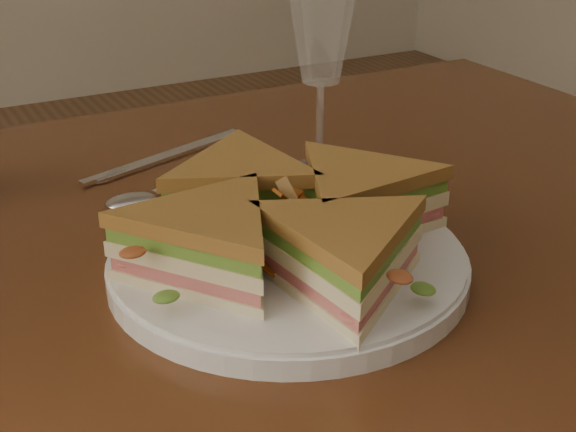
{
  "coord_description": "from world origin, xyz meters",
  "views": [
    {
      "loc": [
        -0.23,
        -0.56,
        1.06
      ],
      "look_at": [
        0.03,
        -0.07,
        0.8
      ],
      "focal_mm": 50.0,
      "sensor_mm": 36.0,
      "label": 1
    }
  ],
  "objects": [
    {
      "name": "wine_glass",
      "position": [
        0.16,
        0.1,
        0.89
      ],
      "size": [
        0.07,
        0.07,
        0.2
      ],
      "color": "white",
      "rests_on": "table"
    },
    {
      "name": "knife",
      "position": [
        0.03,
        0.21,
        0.75
      ],
      "size": [
        0.21,
        0.08,
        0.0
      ],
      "rotation": [
        0.0,
        0.0,
        0.34
      ],
      "color": "silver",
      "rests_on": "table"
    },
    {
      "name": "table",
      "position": [
        0.0,
        0.0,
        0.65
      ],
      "size": [
        1.2,
        0.8,
        0.75
      ],
      "color": "#3A1C0D",
      "rests_on": "ground"
    },
    {
      "name": "sandwich_wedges",
      "position": [
        0.03,
        -0.07,
        0.8
      ],
      "size": [
        0.3,
        0.3,
        0.06
      ],
      "color": "#F9E8B8",
      "rests_on": "plate"
    },
    {
      "name": "crisps_mound",
      "position": [
        0.03,
        -0.07,
        0.79
      ],
      "size": [
        0.09,
        0.09,
        0.05
      ],
      "primitive_type": null,
      "color": "#B95617",
      "rests_on": "plate"
    },
    {
      "name": "plate",
      "position": [
        0.03,
        -0.07,
        0.76
      ],
      "size": [
        0.28,
        0.28,
        0.02
      ],
      "primitive_type": "cylinder",
      "color": "white",
      "rests_on": "table"
    },
    {
      "name": "spoon",
      "position": [
        -0.02,
        0.12,
        0.75
      ],
      "size": [
        0.17,
        0.08,
        0.01
      ],
      "rotation": [
        0.0,
        0.0,
        0.4
      ],
      "color": "silver",
      "rests_on": "table"
    }
  ]
}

